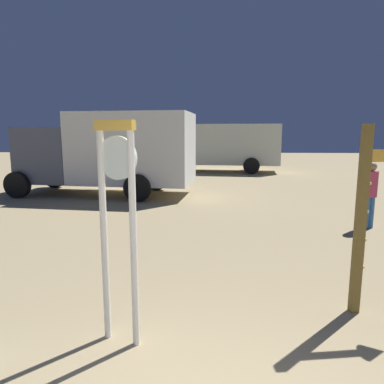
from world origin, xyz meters
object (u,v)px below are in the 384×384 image
Objects in this scene: standing_clock at (118,210)px; person_distant at (370,192)px; box_truck_near at (111,151)px; box_truck_far at (221,145)px.

standing_clock is 1.49× the size of person_distant.
person_distant is 8.46m from box_truck_near.
box_truck_far is (4.26, 8.18, -0.05)m from box_truck_near.
box_truck_near reaches higher than standing_clock.
standing_clock is at bearing -134.50° from person_distant.
standing_clock is at bearing -74.40° from box_truck_near.
box_truck_near is at bearing -117.50° from box_truck_far.
person_distant is 0.24× the size of box_truck_near.
box_truck_far is (1.71, 17.29, 0.11)m from standing_clock.
box_truck_near is (-2.54, 9.11, 0.16)m from standing_clock.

